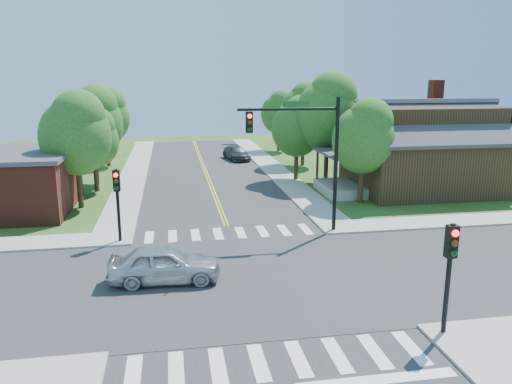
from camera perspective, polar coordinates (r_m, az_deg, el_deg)
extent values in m
plane|color=#334C18|center=(21.01, -1.04, -9.96)|extent=(100.00, 100.00, 0.00)
cube|color=#2D2D30|center=(21.00, -1.04, -9.91)|extent=(10.00, 90.00, 0.04)
cube|color=#2D2D30|center=(21.00, -1.04, -9.89)|extent=(90.00, 10.00, 0.04)
cube|color=#2D2D30|center=(21.01, -1.04, -9.96)|extent=(10.20, 10.20, 0.06)
cube|color=#9E9B93|center=(45.75, 1.77, 2.88)|extent=(2.20, 40.00, 0.14)
cube|color=#9E9B93|center=(44.97, -13.67, 2.33)|extent=(2.20, 40.00, 0.14)
cube|color=white|center=(26.63, -12.11, -5.07)|extent=(0.45, 2.00, 0.01)
cube|color=white|center=(26.60, -9.52, -4.98)|extent=(0.45, 2.00, 0.01)
cube|color=white|center=(26.62, -6.93, -4.87)|extent=(0.45, 2.00, 0.01)
cube|color=white|center=(26.70, -4.35, -4.76)|extent=(0.45, 2.00, 0.01)
cube|color=white|center=(26.83, -1.79, -4.64)|extent=(0.45, 2.00, 0.01)
cube|color=white|center=(27.01, 0.74, -4.51)|extent=(0.45, 2.00, 0.01)
cube|color=white|center=(27.25, 3.23, -4.37)|extent=(0.45, 2.00, 0.01)
cube|color=white|center=(27.53, 5.67, -4.23)|extent=(0.45, 2.00, 0.01)
cube|color=white|center=(15.35, -13.88, -19.59)|extent=(0.45, 2.00, 0.01)
cube|color=white|center=(15.30, -9.12, -19.48)|extent=(0.45, 2.00, 0.01)
cube|color=white|center=(15.33, -4.37, -19.24)|extent=(0.45, 2.00, 0.01)
cube|color=white|center=(15.47, 0.31, -18.89)|extent=(0.45, 2.00, 0.01)
cube|color=white|center=(15.69, 4.87, -18.43)|extent=(0.45, 2.00, 0.01)
cube|color=white|center=(16.00, 9.24, -17.89)|extent=(0.45, 2.00, 0.01)
cube|color=white|center=(16.39, 13.40, -17.28)|extent=(0.45, 2.00, 0.01)
cube|color=white|center=(16.86, 17.32, -16.62)|extent=(0.45, 2.00, 0.01)
cube|color=yellow|center=(46.17, -6.12, 2.88)|extent=(0.10, 37.50, 0.01)
cube|color=yellow|center=(46.19, -5.87, 2.89)|extent=(0.10, 37.50, 0.01)
cube|color=white|center=(15.15, 13.72, -20.26)|extent=(4.60, 0.45, 0.09)
cylinder|color=black|center=(26.53, 9.11, 2.91)|extent=(0.20, 0.20, 7.20)
cylinder|color=black|center=(25.45, 3.73, 9.43)|extent=(5.20, 0.14, 0.14)
cube|color=#19591E|center=(25.48, 4.65, 9.98)|extent=(1.40, 0.04, 0.30)
cube|color=black|center=(25.11, -0.78, 7.97)|extent=(0.34, 0.28, 1.05)
sphere|color=#FF0C0C|center=(24.92, -0.72, 8.66)|extent=(0.22, 0.22, 0.22)
sphere|color=#3F2605|center=(24.94, -0.72, 7.93)|extent=(0.22, 0.22, 0.22)
sphere|color=#05330F|center=(24.97, -0.72, 7.20)|extent=(0.22, 0.22, 0.22)
cylinder|color=black|center=(17.17, 21.07, -9.48)|extent=(0.16, 0.16, 3.80)
cube|color=black|center=(16.73, 21.44, -5.27)|extent=(0.34, 0.28, 1.05)
sphere|color=#FF0C0C|center=(16.50, 21.84, -4.41)|extent=(0.22, 0.22, 0.22)
sphere|color=#3F2605|center=(16.59, 21.74, -5.47)|extent=(0.22, 0.22, 0.22)
sphere|color=#05330F|center=(16.69, 21.65, -6.51)|extent=(0.22, 0.22, 0.22)
cylinder|color=black|center=(25.65, -15.48, -1.65)|extent=(0.16, 0.16, 3.80)
cube|color=black|center=(25.35, -15.66, 1.25)|extent=(0.34, 0.28, 1.05)
sphere|color=#FF0C0C|center=(25.13, -15.74, 1.87)|extent=(0.22, 0.22, 0.22)
sphere|color=#3F2605|center=(25.19, -15.70, 1.16)|extent=(0.22, 0.22, 0.22)
sphere|color=#05330F|center=(25.25, -15.65, 0.45)|extent=(0.22, 0.22, 0.22)
cube|color=black|center=(38.41, 18.55, 3.13)|extent=(10.00, 8.00, 4.00)
cube|color=#9E9B93|center=(36.20, 9.53, 0.39)|extent=(2.60, 4.50, 0.70)
cylinder|color=black|center=(33.74, 8.95, 1.65)|extent=(0.18, 0.18, 2.50)
cylinder|color=black|center=(37.48, 7.01, 2.86)|extent=(0.18, 0.18, 2.50)
cube|color=#38383D|center=(35.72, 9.69, 4.46)|extent=(2.80, 4.80, 0.18)
cube|color=maroon|center=(42.43, 19.49, 6.08)|extent=(0.90, 0.90, 7.11)
cylinder|color=#382314|center=(33.67, 11.90, 0.96)|extent=(0.34, 0.34, 2.57)
ellipsoid|color=#1C5619|center=(33.19, 12.14, 5.87)|extent=(4.06, 3.86, 4.47)
sphere|color=#1C5619|center=(32.99, 12.86, 7.92)|extent=(2.98, 2.98, 2.98)
cylinder|color=#382314|center=(39.40, 8.01, 3.35)|extent=(0.34, 0.34, 3.21)
ellipsoid|color=#1C5619|center=(38.95, 8.18, 8.62)|extent=(5.07, 4.82, 5.58)
sphere|color=#1C5619|center=(38.76, 8.78, 10.83)|extent=(3.72, 3.72, 3.72)
cylinder|color=#382314|center=(47.03, 5.36, 4.82)|extent=(0.34, 0.34, 2.90)
ellipsoid|color=#1C5619|center=(46.67, 5.45, 8.81)|extent=(4.58, 4.35, 5.04)
sphere|color=#1C5619|center=(46.47, 5.91, 10.48)|extent=(3.36, 3.36, 3.36)
cylinder|color=#382314|center=(55.94, 2.58, 6.00)|extent=(0.34, 0.34, 2.51)
ellipsoid|color=#1C5619|center=(55.66, 2.61, 8.90)|extent=(3.97, 3.77, 4.36)
sphere|color=#1C5619|center=(55.45, 2.98, 10.11)|extent=(2.91, 2.91, 2.91)
cylinder|color=#382314|center=(33.56, -19.50, 0.62)|extent=(0.34, 0.34, 2.78)
ellipsoid|color=#1C5619|center=(33.06, -19.92, 5.95)|extent=(4.39, 4.17, 4.83)
sphere|color=#1C5619|center=(32.69, -19.64, 8.23)|extent=(3.22, 3.22, 3.22)
cylinder|color=#382314|center=(40.51, -17.79, 2.85)|extent=(0.34, 0.34, 2.84)
ellipsoid|color=#1C5619|center=(40.09, -18.12, 7.37)|extent=(4.49, 4.27, 4.94)
sphere|color=#1C5619|center=(39.75, -17.86, 9.30)|extent=(3.29, 3.29, 3.29)
cylinder|color=#382314|center=(48.41, -16.55, 4.46)|extent=(0.34, 0.34, 2.71)
ellipsoid|color=#1C5619|center=(48.07, -16.79, 8.07)|extent=(4.28, 4.07, 4.71)
sphere|color=#1C5619|center=(47.75, -16.56, 9.60)|extent=(3.14, 3.14, 3.14)
cylinder|color=#382314|center=(57.08, -16.09, 5.59)|extent=(0.34, 0.34, 2.42)
ellipsoid|color=#1C5619|center=(56.81, -16.27, 8.33)|extent=(3.82, 3.63, 4.21)
sphere|color=#1C5619|center=(56.50, -16.06, 9.49)|extent=(2.80, 2.80, 2.80)
cylinder|color=#382314|center=(40.03, 4.60, 3.10)|extent=(0.34, 0.34, 2.53)
ellipsoid|color=#1C5619|center=(39.63, 4.68, 7.18)|extent=(4.00, 3.80, 4.40)
sphere|color=#1C5619|center=(39.40, 5.21, 8.89)|extent=(2.94, 2.94, 2.94)
cylinder|color=#382314|center=(38.04, -17.81, 1.76)|extent=(0.34, 0.34, 2.27)
ellipsoid|color=#1C5619|center=(37.64, -18.08, 5.59)|extent=(3.58, 3.40, 3.94)
sphere|color=#1C5619|center=(37.29, -17.79, 7.21)|extent=(2.63, 2.63, 2.63)
imported|color=silver|center=(20.77, -10.43, -8.18)|extent=(2.20, 4.66, 1.53)
imported|color=#333639|center=(49.90, -2.26, 4.43)|extent=(3.42, 5.21, 1.33)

